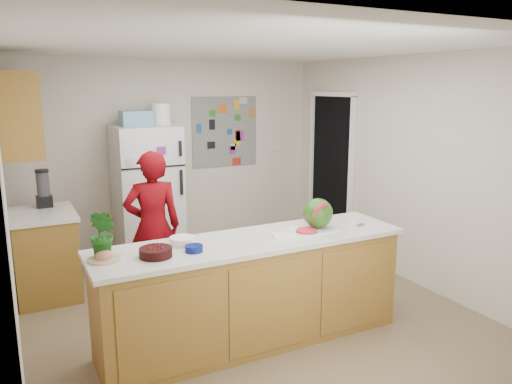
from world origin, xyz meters
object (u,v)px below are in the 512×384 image
cherry_bowl (156,252)px  watermelon (318,213)px  refrigerator (148,195)px  person (153,227)px

cherry_bowl → watermelon: bearing=2.8°
refrigerator → cherry_bowl: 2.52m
watermelon → person: bearing=134.1°
refrigerator → cherry_bowl: refrigerator is taller
refrigerator → watermelon: size_ratio=6.42×
refrigerator → watermelon: (0.90, -2.37, 0.21)m
watermelon → cherry_bowl: watermelon is taller
watermelon → cherry_bowl: 1.50m
refrigerator → cherry_bowl: size_ratio=6.93×
refrigerator → watermelon: 2.55m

